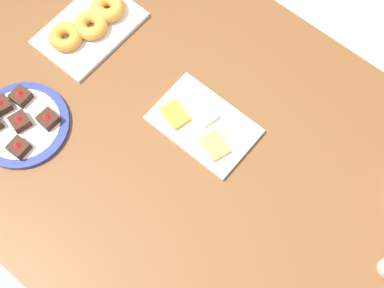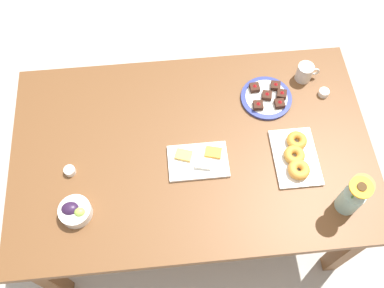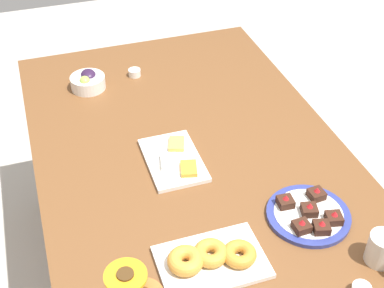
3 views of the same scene
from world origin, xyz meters
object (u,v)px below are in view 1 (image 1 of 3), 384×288
at_px(dining_table, 192,162).
at_px(croissant_platter, 90,25).
at_px(dessert_plate, 21,123).
at_px(cheese_platter, 203,124).

bearing_deg(dining_table, croissant_platter, -12.14).
bearing_deg(dining_table, dessert_plate, 31.15).
relative_size(dining_table, cheese_platter, 6.15).
relative_size(cheese_platter, croissant_platter, 0.93).
relative_size(croissant_platter, dessert_plate, 1.17).
distance_m(cheese_platter, croissant_platter, 0.42).
distance_m(dining_table, dessert_plate, 0.45).
height_order(dining_table, dessert_plate, dessert_plate).
height_order(dining_table, croissant_platter, croissant_platter).
bearing_deg(croissant_platter, cheese_platter, 176.28).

